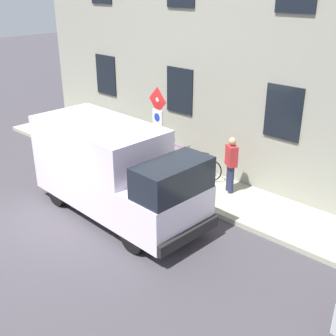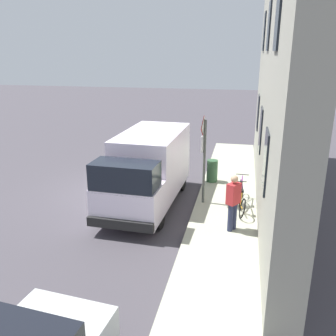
{
  "view_description": "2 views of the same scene",
  "coord_description": "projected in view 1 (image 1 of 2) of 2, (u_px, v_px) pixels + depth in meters",
  "views": [
    {
      "loc": [
        -5.4,
        -9.16,
        5.95
      ],
      "look_at": [
        2.8,
        -1.55,
        1.04
      ],
      "focal_mm": 45.5,
      "sensor_mm": 36.0,
      "label": 1
    },
    {
      "loc": [
        4.46,
        -12.61,
        5.24
      ],
      "look_at": [
        1.88,
        -0.45,
        1.21
      ],
      "focal_mm": 38.8,
      "sensor_mm": 36.0,
      "label": 2
    }
  ],
  "objects": [
    {
      "name": "delivery_van",
      "position": [
        114.0,
        169.0,
        11.43
      ],
      "size": [
        2.19,
        5.4,
        2.5
      ],
      "rotation": [
        0.0,
        0.0,
        4.68
      ],
      "color": "white",
      "rests_on": "ground_plane"
    },
    {
      "name": "ground_plane",
      "position": [
        58.0,
        217.0,
        11.72
      ],
      "size": [
        80.0,
        80.0,
        0.0
      ],
      "primitive_type": "plane",
      "color": "#413D44"
    },
    {
      "name": "bicycle_orange",
      "position": [
        198.0,
        165.0,
        13.74
      ],
      "size": [
        0.5,
        1.72,
        0.89
      ],
      "rotation": [
        0.0,
        0.0,
        1.71
      ],
      "color": "black",
      "rests_on": "sidewalk_slab"
    },
    {
      "name": "sign_post_stacked",
      "position": [
        158.0,
        123.0,
        12.5
      ],
      "size": [
        0.18,
        0.56,
        2.96
      ],
      "color": "#474C47",
      "rests_on": "sidewalk_slab"
    },
    {
      "name": "litter_bin",
      "position": [
        115.0,
        152.0,
        14.59
      ],
      "size": [
        0.44,
        0.44,
        0.9
      ],
      "primitive_type": "cylinder",
      "color": "#2D5133",
      "rests_on": "sidewalk_slab"
    },
    {
      "name": "bicycle_purple",
      "position": [
        180.0,
        159.0,
        14.21
      ],
      "size": [
        0.46,
        1.71,
        0.89
      ],
      "rotation": [
        0.0,
        0.0,
        1.53
      ],
      "color": "black",
      "rests_on": "sidewalk_slab"
    },
    {
      "name": "building_facade",
      "position": [
        188.0,
        43.0,
        13.68
      ],
      "size": [
        0.75,
        13.79,
        8.3
      ],
      "color": "gray",
      "rests_on": "ground_plane"
    },
    {
      "name": "sidewalk_slab",
      "position": [
        159.0,
        171.0,
        14.39
      ],
      "size": [
        2.09,
        15.79,
        0.14
      ],
      "primitive_type": "cube",
      "color": "#A4A790",
      "rests_on": "ground_plane"
    },
    {
      "name": "pedestrian",
      "position": [
        231.0,
        163.0,
        12.5
      ],
      "size": [
        0.44,
        0.48,
        1.72
      ],
      "rotation": [
        0.0,
        0.0,
        2.56
      ],
      "color": "#262B47",
      "rests_on": "sidewalk_slab"
    }
  ]
}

